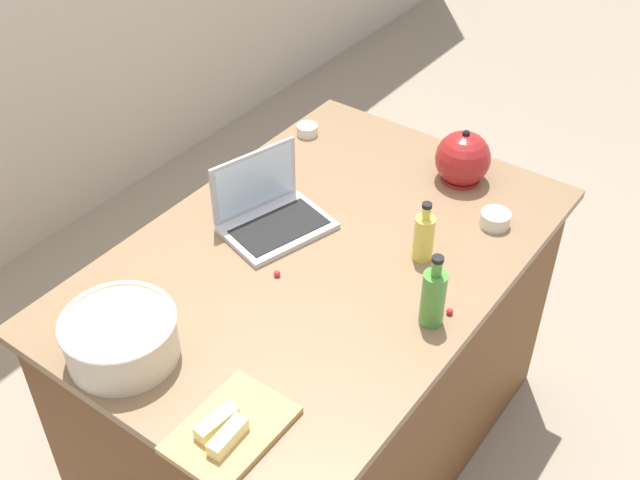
# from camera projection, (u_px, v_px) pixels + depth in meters

# --- Properties ---
(ground_plane) EXTENTS (12.00, 12.00, 0.00)m
(ground_plane) POSITION_uv_depth(u_px,v_px,m) (320.00, 443.00, 2.86)
(ground_plane) COLOR gray
(island_counter) EXTENTS (1.52, 1.01, 0.90)m
(island_counter) POSITION_uv_depth(u_px,v_px,m) (320.00, 358.00, 2.58)
(island_counter) COLOR brown
(island_counter) RESTS_ON ground
(laptop) EXTENTS (0.36, 0.31, 0.22)m
(laptop) POSITION_uv_depth(u_px,v_px,m) (270.00, 212.00, 2.37)
(laptop) COLOR #B7B7BC
(laptop) RESTS_ON island_counter
(mixing_bowl_large) EXTENTS (0.29, 0.29, 0.13)m
(mixing_bowl_large) POSITION_uv_depth(u_px,v_px,m) (121.00, 336.00, 1.94)
(mixing_bowl_large) COLOR beige
(mixing_bowl_large) RESTS_ON island_counter
(bottle_olive) EXTENTS (0.06, 0.06, 0.22)m
(bottle_olive) POSITION_uv_depth(u_px,v_px,m) (433.00, 297.00, 2.02)
(bottle_olive) COLOR #4C8C38
(bottle_olive) RESTS_ON island_counter
(bottle_oil) EXTENTS (0.06, 0.06, 0.19)m
(bottle_oil) POSITION_uv_depth(u_px,v_px,m) (424.00, 237.00, 2.23)
(bottle_oil) COLOR #DBC64C
(bottle_oil) RESTS_ON island_counter
(kettle) EXTENTS (0.21, 0.18, 0.20)m
(kettle) POSITION_uv_depth(u_px,v_px,m) (463.00, 159.00, 2.54)
(kettle) COLOR maroon
(kettle) RESTS_ON island_counter
(cutting_board) EXTENTS (0.29, 0.20, 0.02)m
(cutting_board) POSITION_uv_depth(u_px,v_px,m) (231.00, 430.00, 1.79)
(cutting_board) COLOR tan
(cutting_board) RESTS_ON island_counter
(butter_stick_left) EXTENTS (0.11, 0.04, 0.04)m
(butter_stick_left) POSITION_uv_depth(u_px,v_px,m) (228.00, 437.00, 1.75)
(butter_stick_left) COLOR #F4E58C
(butter_stick_left) RESTS_ON cutting_board
(butter_stick_right) EXTENTS (0.11, 0.05, 0.04)m
(butter_stick_right) POSITION_uv_depth(u_px,v_px,m) (217.00, 423.00, 1.78)
(butter_stick_right) COLOR #F4E58C
(butter_stick_right) RESTS_ON cutting_board
(ramekin_small) EXTENTS (0.09, 0.09, 0.05)m
(ramekin_small) POSITION_uv_depth(u_px,v_px,m) (495.00, 219.00, 2.38)
(ramekin_small) COLOR beige
(ramekin_small) RESTS_ON island_counter
(ramekin_medium) EXTENTS (0.07, 0.07, 0.04)m
(ramekin_medium) POSITION_uv_depth(u_px,v_px,m) (307.00, 130.00, 2.79)
(ramekin_medium) COLOR beige
(ramekin_medium) RESTS_ON island_counter
(candy_0) EXTENTS (0.02, 0.02, 0.02)m
(candy_0) POSITION_uv_depth(u_px,v_px,m) (450.00, 311.00, 2.09)
(candy_0) COLOR red
(candy_0) RESTS_ON island_counter
(candy_1) EXTENTS (0.02, 0.02, 0.02)m
(candy_1) POSITION_uv_depth(u_px,v_px,m) (247.00, 209.00, 2.45)
(candy_1) COLOR blue
(candy_1) RESTS_ON island_counter
(candy_2) EXTENTS (0.02, 0.02, 0.02)m
(candy_2) POSITION_uv_depth(u_px,v_px,m) (277.00, 274.00, 2.21)
(candy_2) COLOR red
(candy_2) RESTS_ON island_counter
(candy_3) EXTENTS (0.01, 0.01, 0.01)m
(candy_3) POSITION_uv_depth(u_px,v_px,m) (279.00, 200.00, 2.49)
(candy_3) COLOR yellow
(candy_3) RESTS_ON island_counter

